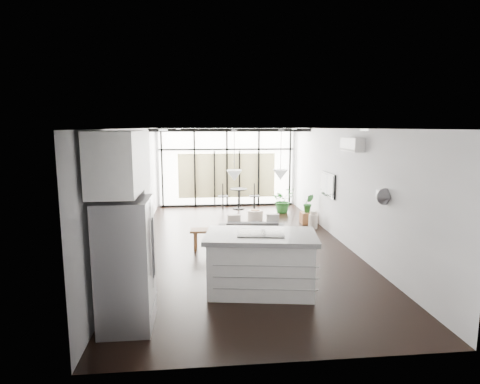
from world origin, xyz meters
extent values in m
cube|color=black|center=(0.00, 0.00, 0.00)|extent=(5.00, 10.00, 0.00)
cube|color=silver|center=(0.00, 0.00, 2.80)|extent=(5.00, 10.00, 0.00)
cube|color=white|center=(-2.50, 0.00, 1.40)|extent=(0.02, 10.00, 2.80)
cube|color=white|center=(2.50, 0.00, 1.40)|extent=(0.02, 10.00, 2.80)
cube|color=white|center=(0.00, 5.00, 1.40)|extent=(5.00, 0.02, 2.80)
cube|color=white|center=(0.00, -5.00, 1.40)|extent=(5.00, 0.02, 2.80)
cube|color=black|center=(0.00, 4.88, 1.40)|extent=(5.00, 0.20, 2.80)
cube|color=silver|center=(0.00, 4.00, 2.77)|extent=(4.70, 1.90, 0.06)
cube|color=#CFBE86|center=(0.00, 4.95, 1.10)|extent=(3.50, 0.02, 1.60)
cube|color=white|center=(0.04, -2.85, 0.52)|extent=(2.04, 1.40, 1.03)
cube|color=black|center=(0.04, -2.85, 1.04)|extent=(0.86, 0.64, 0.01)
cube|color=gray|center=(-2.05, -3.85, 0.93)|extent=(0.72, 0.90, 1.85)
cube|color=white|center=(-2.11, -3.05, 1.14)|extent=(0.59, 0.62, 2.29)
cube|color=white|center=(-2.12, -3.50, 2.35)|extent=(0.62, 1.75, 0.86)
cone|color=silver|center=(-0.40, -2.65, 2.02)|extent=(0.26, 0.26, 0.18)
cone|color=silver|center=(0.40, -2.65, 2.02)|extent=(0.26, 0.26, 0.18)
imported|color=#474749|center=(0.32, 0.47, 0.33)|extent=(1.72, 0.60, 0.66)
cube|color=brown|center=(-0.48, -0.34, 0.24)|extent=(1.51, 0.49, 0.48)
cylinder|color=beige|center=(0.66, 2.24, 0.18)|extent=(0.55, 0.55, 0.37)
cube|color=brown|center=(2.22, 1.99, 0.16)|extent=(0.44, 0.44, 0.32)
imported|color=#215F23|center=(1.78, 3.55, 0.33)|extent=(1.06, 1.09, 0.65)
imported|color=#215F23|center=(2.22, 1.99, 0.45)|extent=(0.37, 0.59, 0.25)
cylinder|color=beige|center=(2.19, 1.37, 0.25)|extent=(0.28, 0.28, 0.49)
cube|color=black|center=(0.36, 4.30, 0.36)|extent=(1.53, 0.69, 0.72)
cube|color=black|center=(2.46, 1.00, 1.30)|extent=(0.05, 1.10, 0.65)
cube|color=white|center=(2.38, -0.80, 2.45)|extent=(0.22, 0.90, 0.30)
cube|color=black|center=(-2.47, -0.50, 1.55)|extent=(0.04, 0.70, 0.90)
camera|label=1|loc=(-0.99, -9.40, 2.83)|focal=30.00mm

